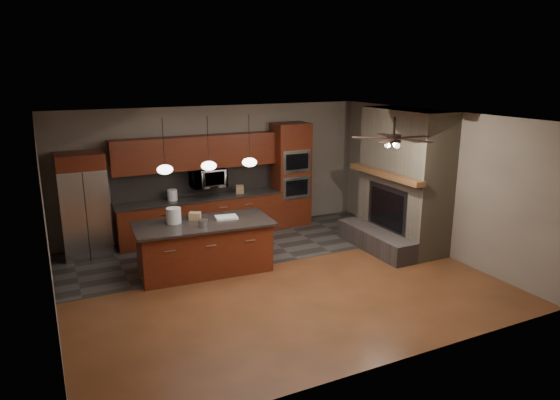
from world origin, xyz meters
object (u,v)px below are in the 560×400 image
paint_tray (226,217)px  cardboard_box (195,216)px  oven_tower (291,175)px  microwave (208,178)px  kitchen_island (205,247)px  counter_box (240,189)px  counter_bucket (172,195)px  refrigerator (84,205)px  white_bucket (174,216)px  paint_can (203,223)px

paint_tray → cardboard_box: (-0.53, 0.19, 0.05)m
oven_tower → microwave: oven_tower is taller
kitchen_island → microwave: bearing=73.4°
kitchen_island → counter_box: (1.40, 1.80, 0.53)m
oven_tower → cardboard_box: 3.19m
microwave → paint_tray: 1.89m
kitchen_island → cardboard_box: 0.59m
oven_tower → microwave: size_ratio=3.25×
paint_tray → counter_bucket: counter_bucket is taller
kitchen_island → paint_tray: size_ratio=6.35×
cardboard_box → counter_box: 2.14m
refrigerator → counter_bucket: size_ratio=8.86×
paint_tray → cardboard_box: bearing=168.8°
oven_tower → cardboard_box: bearing=-150.1°
oven_tower → refrigerator: 4.51m
white_bucket → oven_tower: bearing=27.5°
paint_can → cardboard_box: 0.47m
counter_bucket → counter_box: (1.48, -0.05, -0.02)m
white_bucket → counter_bucket: white_bucket is taller
oven_tower → white_bucket: bearing=-152.5°
microwave → refrigerator: (-2.53, -0.13, -0.28)m
paint_can → counter_box: size_ratio=0.96×
kitchen_island → paint_can: (-0.08, -0.21, 0.51)m
paint_tray → counter_bucket: (-0.54, 1.78, 0.08)m
microwave → paint_tray: microwave is taller
white_bucket → counter_bucket: size_ratio=1.20×
white_bucket → paint_can: (0.40, -0.40, -0.08)m
paint_tray → counter_box: counter_box is taller
refrigerator → counter_box: size_ratio=11.13×
microwave → counter_box: microwave is taller
paint_can → counter_bucket: bearing=90.2°
paint_can → refrigerator: bearing=131.4°
oven_tower → paint_tray: oven_tower is taller
cardboard_box → counter_box: bearing=75.1°
oven_tower → refrigerator: oven_tower is taller
counter_box → paint_can: bearing=-112.7°
oven_tower → paint_can: 3.45m
white_bucket → cardboard_box: size_ratio=1.35×
refrigerator → white_bucket: refrigerator is taller
counter_bucket → counter_box: size_ratio=1.26×
paint_can → counter_bucket: 2.06m
refrigerator → counter_box: 3.22m
paint_can → white_bucket: bearing=135.1°
microwave → refrigerator: 2.55m
oven_tower → white_bucket: (-3.17, -1.65, -0.13)m
oven_tower → refrigerator: bearing=-179.1°
paint_can → cardboard_box: cardboard_box is taller
microwave → cardboard_box: bearing=-115.6°
paint_tray → counter_bucket: size_ratio=1.71×
microwave → paint_can: microwave is taller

